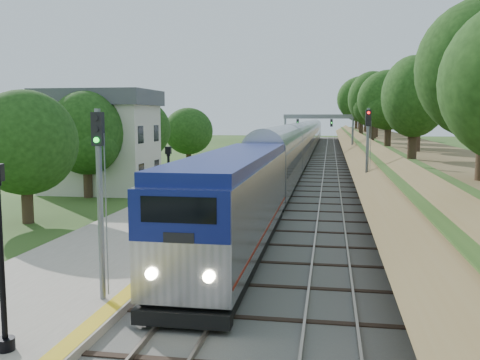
% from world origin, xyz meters
% --- Properties ---
extents(trackbed, '(9.50, 170.00, 0.28)m').
position_xyz_m(trackbed, '(2.00, 60.00, 0.07)').
color(trackbed, '#4C4944').
rests_on(trackbed, ground).
extents(platform, '(6.40, 68.00, 0.38)m').
position_xyz_m(platform, '(-5.20, 16.00, 0.19)').
color(platform, gray).
rests_on(platform, ground).
extents(yellow_stripe, '(0.55, 68.00, 0.01)m').
position_xyz_m(yellow_stripe, '(-2.35, 16.00, 0.39)').
color(yellow_stripe, gold).
rests_on(yellow_stripe, platform).
extents(embankment, '(10.64, 170.00, 11.70)m').
position_xyz_m(embankment, '(10.35, 60.00, 1.95)').
color(embankment, brown).
rests_on(embankment, ground).
extents(station_building, '(8.60, 6.60, 8.00)m').
position_xyz_m(station_building, '(-14.00, 30.00, 4.09)').
color(station_building, beige).
rests_on(station_building, ground).
extents(signal_gantry, '(8.40, 0.38, 6.20)m').
position_xyz_m(signal_gantry, '(2.47, 54.99, 4.82)').
color(signal_gantry, slate).
rests_on(signal_gantry, ground).
extents(trees_behind_platform, '(7.82, 53.32, 7.21)m').
position_xyz_m(trees_behind_platform, '(-11.17, 20.67, 4.53)').
color(trees_behind_platform, '#332316').
rests_on(trees_behind_platform, ground).
extents(train, '(2.82, 132.69, 4.15)m').
position_xyz_m(train, '(0.00, 68.95, 2.14)').
color(train, black).
rests_on(train, trackbed).
extents(lamppost_mid, '(0.44, 0.44, 4.47)m').
position_xyz_m(lamppost_mid, '(-3.67, 1.36, 2.38)').
color(lamppost_mid, black).
rests_on(lamppost_mid, platform).
extents(lamppost_far, '(0.41, 0.41, 4.10)m').
position_xyz_m(lamppost_far, '(-3.89, 15.32, 2.21)').
color(lamppost_far, black).
rests_on(lamppost_far, platform).
extents(signal_platform, '(0.34, 0.27, 5.79)m').
position_xyz_m(signal_platform, '(-2.90, 5.20, 3.94)').
color(signal_platform, slate).
rests_on(signal_platform, platform).
extents(signal_farside, '(0.35, 0.28, 6.34)m').
position_xyz_m(signal_farside, '(6.20, 24.54, 3.99)').
color(signal_farside, slate).
rests_on(signal_farside, ground).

